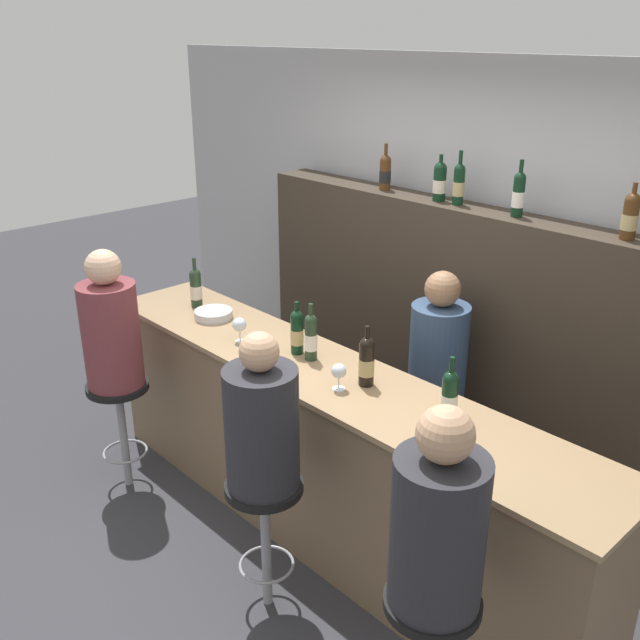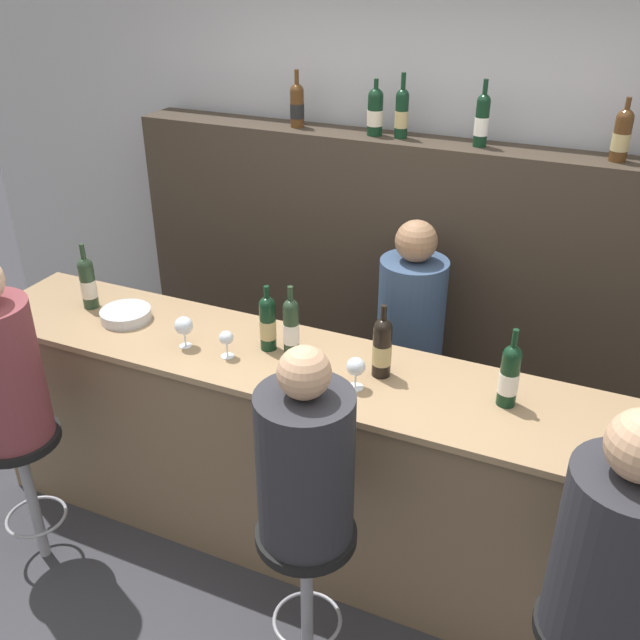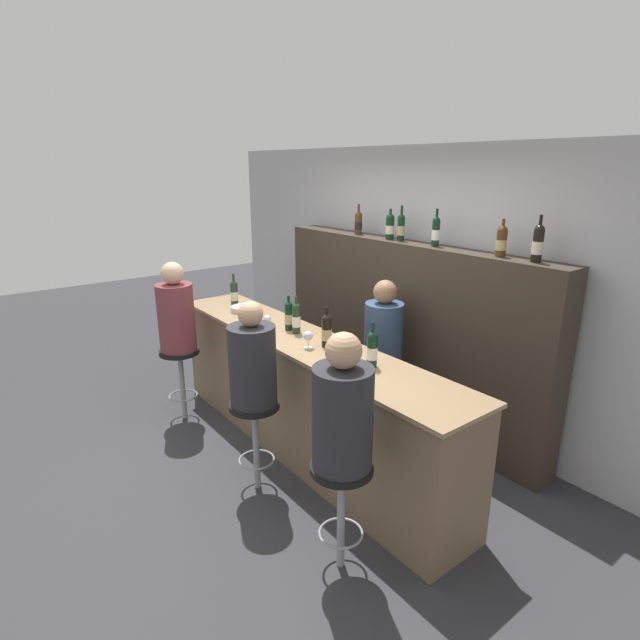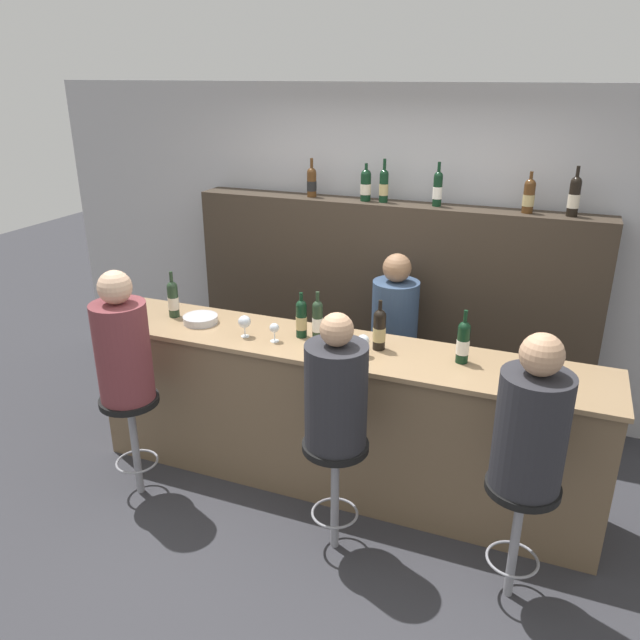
{
  "view_description": "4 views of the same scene",
  "coord_description": "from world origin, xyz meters",
  "px_view_note": "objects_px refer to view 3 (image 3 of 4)",
  "views": [
    {
      "loc": [
        2.46,
        -2.08,
        2.73
      ],
      "look_at": [
        -0.13,
        0.37,
        1.27
      ],
      "focal_mm": 40.0,
      "sensor_mm": 36.0,
      "label": 1
    },
    {
      "loc": [
        1.06,
        -2.07,
        2.66
      ],
      "look_at": [
        0.01,
        0.26,
        1.28
      ],
      "focal_mm": 40.0,
      "sensor_mm": 36.0,
      "label": 2
    },
    {
      "loc": [
        3.18,
        -1.98,
        2.42
      ],
      "look_at": [
        0.24,
        0.28,
        1.27
      ],
      "focal_mm": 28.0,
      "sensor_mm": 36.0,
      "label": 3
    },
    {
      "loc": [
        1.25,
        -3.14,
        2.66
      ],
      "look_at": [
        -0.13,
        0.32,
        1.18
      ],
      "focal_mm": 35.0,
      "sensor_mm": 36.0,
      "label": 4
    }
  ],
  "objects_px": {
    "wine_bottle_backbar_5": "(538,243)",
    "guest_seated_middle": "(252,362)",
    "bartender": "(382,365)",
    "guest_seated_right": "(343,411)",
    "wine_bottle_backbar_1": "(390,226)",
    "guest_seated_left": "(176,313)",
    "wine_bottle_backbar_2": "(401,227)",
    "bar_stool_middle": "(255,422)",
    "wine_bottle_backbar_3": "(436,231)",
    "bar_stool_left": "(181,365)",
    "wine_glass_0": "(255,312)",
    "metal_bowl": "(243,309)",
    "wine_bottle_counter_2": "(296,318)",
    "wine_glass_2": "(308,336)",
    "bar_stool_right": "(341,488)",
    "wine_bottle_counter_4": "(372,349)",
    "wine_bottle_counter_3": "(327,330)",
    "wine_bottle_counter_0": "(234,293)",
    "wine_bottle_backbar_0": "(358,223)",
    "wine_bottle_backbar_4": "(502,241)",
    "wine_glass_1": "(267,319)",
    "wine_bottle_counter_1": "(289,315)"
  },
  "relations": [
    {
      "from": "wine_bottle_backbar_5",
      "to": "guest_seated_middle",
      "type": "xyz_separation_m",
      "value": [
        -1.06,
        -1.79,
        -0.82
      ]
    },
    {
      "from": "bartender",
      "to": "guest_seated_right",
      "type": "bearing_deg",
      "value": -52.29
    },
    {
      "from": "wine_bottle_backbar_1",
      "to": "guest_seated_right",
      "type": "bearing_deg",
      "value": -51.07
    },
    {
      "from": "guest_seated_left",
      "to": "bartender",
      "type": "distance_m",
      "value": 1.98
    },
    {
      "from": "wine_bottle_backbar_2",
      "to": "bar_stool_middle",
      "type": "xyz_separation_m",
      "value": [
        0.29,
        -1.79,
        -1.3
      ]
    },
    {
      "from": "wine_bottle_backbar_3",
      "to": "bar_stool_left",
      "type": "distance_m",
      "value": 2.7
    },
    {
      "from": "wine_glass_0",
      "to": "wine_bottle_backbar_1",
      "type": "bearing_deg",
      "value": 72.53
    },
    {
      "from": "metal_bowl",
      "to": "guest_seated_left",
      "type": "bearing_deg",
      "value": -106.53
    },
    {
      "from": "wine_bottle_counter_2",
      "to": "bar_stool_left",
      "type": "bearing_deg",
      "value": -148.13
    },
    {
      "from": "wine_glass_2",
      "to": "bar_stool_right",
      "type": "xyz_separation_m",
      "value": [
        1.03,
        -0.51,
        -0.57
      ]
    },
    {
      "from": "wine_bottle_counter_4",
      "to": "bar_stool_left",
      "type": "distance_m",
      "value": 2.17
    },
    {
      "from": "wine_bottle_backbar_2",
      "to": "wine_glass_2",
      "type": "relative_size",
      "value": 2.31
    },
    {
      "from": "wine_bottle_counter_3",
      "to": "bar_stool_left",
      "type": "xyz_separation_m",
      "value": [
        -1.46,
        -0.65,
        -0.61
      ]
    },
    {
      "from": "wine_bottle_counter_0",
      "to": "metal_bowl",
      "type": "relative_size",
      "value": 1.39
    },
    {
      "from": "wine_glass_0",
      "to": "wine_bottle_counter_3",
      "type": "bearing_deg",
      "value": 8.87
    },
    {
      "from": "wine_bottle_counter_2",
      "to": "wine_glass_0",
      "type": "relative_size",
      "value": 2.22
    },
    {
      "from": "wine_bottle_counter_4",
      "to": "guest_seated_middle",
      "type": "distance_m",
      "value": 0.87
    },
    {
      "from": "wine_bottle_backbar_5",
      "to": "guest_seated_left",
      "type": "xyz_separation_m",
      "value": [
        -2.48,
        -1.79,
        -0.79
      ]
    },
    {
      "from": "wine_bottle_counter_2",
      "to": "bar_stool_left",
      "type": "relative_size",
      "value": 0.45
    },
    {
      "from": "wine_bottle_counter_3",
      "to": "bar_stool_middle",
      "type": "xyz_separation_m",
      "value": [
        -0.05,
        -0.65,
        -0.61
      ]
    },
    {
      "from": "wine_bottle_counter_4",
      "to": "wine_bottle_backbar_2",
      "type": "xyz_separation_m",
      "value": [
        -0.85,
        1.14,
        0.69
      ]
    },
    {
      "from": "wine_glass_0",
      "to": "guest_seated_right",
      "type": "bearing_deg",
      "value": -15.5
    },
    {
      "from": "wine_bottle_backbar_0",
      "to": "wine_bottle_backbar_4",
      "type": "xyz_separation_m",
      "value": [
        1.65,
        0.0,
        0.0
      ]
    },
    {
      "from": "wine_bottle_backbar_1",
      "to": "wine_glass_1",
      "type": "height_order",
      "value": "wine_bottle_backbar_1"
    },
    {
      "from": "wine_bottle_counter_1",
      "to": "bar_stool_middle",
      "type": "xyz_separation_m",
      "value": [
        0.48,
        -0.65,
        -0.6
      ]
    },
    {
      "from": "wine_bottle_counter_4",
      "to": "metal_bowl",
      "type": "relative_size",
      "value": 1.39
    },
    {
      "from": "wine_glass_1",
      "to": "wine_bottle_counter_3",
      "type": "bearing_deg",
      "value": 11.7
    },
    {
      "from": "wine_bottle_counter_2",
      "to": "wine_bottle_backbar_3",
      "type": "height_order",
      "value": "wine_bottle_backbar_3"
    },
    {
      "from": "wine_bottle_backbar_4",
      "to": "guest_seated_middle",
      "type": "relative_size",
      "value": 0.37
    },
    {
      "from": "wine_bottle_counter_0",
      "to": "wine_bottle_backbar_0",
      "type": "distance_m",
      "value": 1.46
    },
    {
      "from": "wine_glass_0",
      "to": "wine_bottle_counter_0",
      "type": "bearing_deg",
      "value": 167.97
    },
    {
      "from": "wine_bottle_counter_3",
      "to": "bar_stool_left",
      "type": "distance_m",
      "value": 1.71
    },
    {
      "from": "wine_bottle_backbar_1",
      "to": "guest_seated_left",
      "type": "relative_size",
      "value": 0.34
    },
    {
      "from": "guest_seated_middle",
      "to": "wine_bottle_backbar_0",
      "type": "bearing_deg",
      "value": 116.16
    },
    {
      "from": "wine_bottle_backbar_0",
      "to": "bar_stool_middle",
      "type": "distance_m",
      "value": 2.37
    },
    {
      "from": "wine_bottle_backbar_0",
      "to": "wine_bottle_backbar_1",
      "type": "height_order",
      "value": "wine_bottle_backbar_0"
    },
    {
      "from": "wine_glass_2",
      "to": "guest_seated_left",
      "type": "relative_size",
      "value": 0.17
    },
    {
      "from": "wine_bottle_counter_1",
      "to": "wine_bottle_backbar_0",
      "type": "bearing_deg",
      "value": 109.08
    },
    {
      "from": "wine_bottle_counter_0",
      "to": "wine_bottle_backbar_0",
      "type": "height_order",
      "value": "wine_bottle_backbar_0"
    },
    {
      "from": "wine_glass_2",
      "to": "wine_bottle_counter_3",
      "type": "bearing_deg",
      "value": 65.97
    },
    {
      "from": "wine_glass_2",
      "to": "bar_stool_left",
      "type": "relative_size",
      "value": 0.19
    },
    {
      "from": "wine_glass_1",
      "to": "guest_seated_middle",
      "type": "relative_size",
      "value": 0.16
    },
    {
      "from": "wine_bottle_backbar_5",
      "to": "wine_bottle_counter_1",
      "type": "bearing_deg",
      "value": -143.65
    },
    {
      "from": "wine_glass_1",
      "to": "bar_stool_middle",
      "type": "relative_size",
      "value": 0.17
    },
    {
      "from": "wine_bottle_backbar_5",
      "to": "bar_stool_middle",
      "type": "distance_m",
      "value": 2.46
    },
    {
      "from": "wine_bottle_counter_1",
      "to": "wine_glass_2",
      "type": "distance_m",
      "value": 0.49
    },
    {
      "from": "wine_bottle_counter_2",
      "to": "bar_stool_middle",
      "type": "distance_m",
      "value": 0.96
    },
    {
      "from": "wine_bottle_counter_4",
      "to": "wine_glass_2",
      "type": "height_order",
      "value": "wine_bottle_counter_4"
    },
    {
      "from": "wine_bottle_backbar_4",
      "to": "guest_seated_right",
      "type": "height_order",
      "value": "wine_bottle_backbar_4"
    },
    {
      "from": "wine_bottle_backbar_3",
      "to": "bartender",
      "type": "relative_size",
      "value": 0.22
    }
  ]
}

